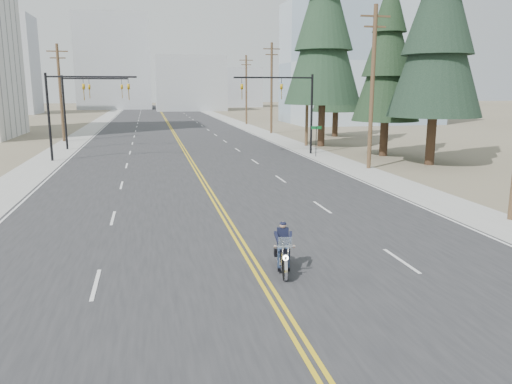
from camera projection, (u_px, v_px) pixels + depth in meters
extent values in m
plane|color=#776D56|center=(293.00, 331.00, 12.16)|extent=(400.00, 400.00, 0.00)
cube|color=#303033|center=(169.00, 125.00, 79.16)|extent=(20.00, 200.00, 0.01)
cube|color=#A5A5A0|center=(94.00, 127.00, 76.79)|extent=(3.00, 200.00, 0.01)
cube|color=#A5A5A0|center=(240.00, 124.00, 81.52)|extent=(3.00, 200.00, 0.01)
cylinder|color=black|center=(49.00, 118.00, 39.81)|extent=(0.20, 0.20, 7.00)
cylinder|color=black|center=(92.00, 77.00, 39.88)|extent=(7.00, 0.14, 0.14)
imported|color=#BF8C0C|center=(83.00, 85.00, 39.87)|extent=(0.21, 0.26, 1.30)
imported|color=#BF8C0C|center=(128.00, 85.00, 40.59)|extent=(0.21, 0.26, 1.30)
cylinder|color=black|center=(312.00, 115.00, 44.34)|extent=(0.20, 0.20, 7.00)
cylinder|color=black|center=(274.00, 78.00, 42.97)|extent=(7.00, 0.14, 0.14)
imported|color=#BF8C0C|center=(281.00, 85.00, 43.24)|extent=(0.21, 0.26, 1.30)
imported|color=#BF8C0C|center=(242.00, 85.00, 42.52)|extent=(0.21, 0.26, 1.30)
cylinder|color=black|center=(65.00, 113.00, 47.47)|extent=(0.20, 0.20, 7.00)
cylinder|color=black|center=(95.00, 79.00, 47.43)|extent=(6.00, 0.14, 0.14)
imported|color=#BF8C0C|center=(89.00, 86.00, 47.44)|extent=(0.21, 0.26, 1.30)
imported|color=#BF8C0C|center=(122.00, 86.00, 48.06)|extent=(0.21, 0.26, 1.30)
cylinder|color=black|center=(316.00, 142.00, 42.83)|extent=(0.06, 0.06, 2.60)
cube|color=#0C5926|center=(316.00, 128.00, 42.59)|extent=(0.90, 0.03, 0.25)
cylinder|color=brown|center=(372.00, 89.00, 35.57)|extent=(0.30, 0.30, 11.50)
cube|color=brown|center=(376.00, 16.00, 34.56)|extent=(2.20, 0.12, 0.12)
cube|color=brown|center=(375.00, 27.00, 34.71)|extent=(1.60, 0.12, 0.12)
cylinder|color=brown|center=(307.00, 91.00, 49.98)|extent=(0.30, 0.30, 11.00)
cube|color=brown|center=(308.00, 43.00, 49.02)|extent=(2.20, 0.12, 0.12)
cube|color=brown|center=(308.00, 50.00, 49.17)|extent=(1.60, 0.12, 0.12)
cylinder|color=brown|center=(271.00, 89.00, 64.29)|extent=(0.30, 0.30, 11.50)
cube|color=brown|center=(272.00, 49.00, 63.28)|extent=(2.20, 0.12, 0.12)
cube|color=brown|center=(272.00, 55.00, 63.42)|extent=(1.60, 0.12, 0.12)
cylinder|color=brown|center=(246.00, 90.00, 80.61)|extent=(0.30, 0.30, 11.00)
cube|color=brown|center=(246.00, 60.00, 79.65)|extent=(2.20, 0.12, 0.12)
cube|color=brown|center=(246.00, 65.00, 79.79)|extent=(1.60, 0.12, 0.12)
cylinder|color=brown|center=(60.00, 93.00, 54.46)|extent=(0.30, 0.30, 10.50)
cube|color=brown|center=(57.00, 51.00, 53.55)|extent=(2.20, 0.12, 0.12)
cube|color=brown|center=(58.00, 58.00, 53.70)|extent=(1.60, 0.12, 0.12)
cube|color=#9EB5CC|center=(360.00, 63.00, 83.70)|extent=(24.00, 16.00, 20.00)
cube|color=#B7BCC6|center=(2.00, 65.00, 112.79)|extent=(14.00, 12.00, 22.00)
cube|color=#ADB2B7|center=(190.00, 84.00, 132.02)|extent=(18.00, 14.00, 14.00)
cube|color=#B7BCC6|center=(324.00, 75.00, 123.84)|extent=(16.00, 12.00, 18.00)
cube|color=#ADB2B7|center=(114.00, 62.00, 141.04)|extent=(20.00, 15.00, 26.00)
cube|color=#B7BCC6|center=(237.00, 88.00, 159.65)|extent=(14.00, 14.00, 12.00)
cylinder|color=#382619|center=(431.00, 141.00, 38.23)|extent=(0.72, 0.72, 3.69)
cone|color=black|center=(438.00, 41.00, 36.72)|extent=(6.97, 6.97, 11.07)
cylinder|color=#382619|center=(384.00, 138.00, 43.33)|extent=(0.67, 0.67, 3.05)
cone|color=black|center=(388.00, 66.00, 42.08)|extent=(5.71, 5.71, 9.14)
cone|color=black|center=(389.00, 34.00, 41.55)|extent=(4.29, 4.29, 6.86)
cone|color=black|center=(391.00, 1.00, 41.03)|extent=(2.86, 2.86, 4.88)
cylinder|color=#382619|center=(321.00, 125.00, 50.46)|extent=(0.74, 0.74, 4.24)
cone|color=#19321D|center=(324.00, 38.00, 48.73)|extent=(7.63, 7.63, 12.72)
cylinder|color=#382619|center=(335.00, 124.00, 60.83)|extent=(0.71, 0.71, 3.04)
cone|color=#18301A|center=(337.00, 73.00, 59.59)|extent=(5.67, 5.67, 9.11)
cone|color=#18301A|center=(337.00, 51.00, 59.06)|extent=(4.25, 4.25, 6.83)
cone|color=#18301A|center=(338.00, 28.00, 58.54)|extent=(2.83, 2.83, 4.86)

